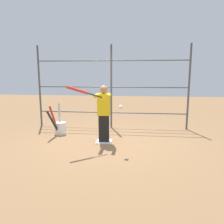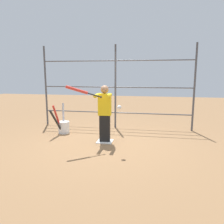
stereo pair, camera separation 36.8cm
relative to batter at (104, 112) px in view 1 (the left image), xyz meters
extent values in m
plane|color=olive|center=(0.00, -0.01, -0.80)|extent=(24.00, 24.00, 0.00)
cube|color=white|center=(0.00, -0.01, -0.79)|extent=(0.40, 0.40, 0.02)
cylinder|color=#4C4C51|center=(-2.44, -1.61, 0.54)|extent=(0.06, 0.06, 2.68)
cylinder|color=#4C4C51|center=(0.00, -1.61, 0.54)|extent=(0.06, 0.06, 2.68)
cylinder|color=#4C4C51|center=(2.44, -1.61, 0.54)|extent=(0.06, 0.06, 2.68)
cylinder|color=#4C4C51|center=(0.00, -1.61, -0.30)|extent=(4.88, 0.04, 0.04)
cylinder|color=#4C4C51|center=(0.00, -1.61, 0.54)|extent=(4.88, 0.04, 0.04)
cylinder|color=#4C4C51|center=(0.00, -1.61, 1.38)|extent=(4.88, 0.04, 0.04)
cube|color=black|center=(0.00, -0.01, -0.44)|extent=(0.27, 0.18, 0.72)
cube|color=yellow|center=(0.00, -0.01, 0.19)|extent=(0.34, 0.21, 0.56)
sphere|color=#9E7051|center=(0.00, -0.01, 0.58)|extent=(0.20, 0.20, 0.20)
cylinder|color=yellow|center=(-0.15, 0.17, 0.44)|extent=(0.09, 0.40, 0.09)
cylinder|color=yellow|center=(0.15, 0.19, 0.44)|extent=(0.09, 0.40, 0.09)
sphere|color=black|center=(0.00, 0.38, 0.42)|extent=(0.05, 0.05, 0.05)
cylinder|color=black|center=(0.14, 0.47, 0.48)|extent=(0.30, 0.20, 0.13)
cylinder|color=red|center=(0.49, 0.67, 0.61)|extent=(0.47, 0.32, 0.22)
sphere|color=white|center=(-0.49, 0.70, 0.24)|extent=(0.10, 0.10, 0.10)
cylinder|color=white|center=(1.41, -0.62, -0.63)|extent=(0.33, 0.33, 0.35)
torus|color=white|center=(1.41, -0.62, -0.45)|extent=(0.34, 0.34, 0.01)
cylinder|color=#B2B2B7|center=(1.48, -0.79, -0.34)|extent=(0.17, 0.30, 0.85)
cylinder|color=black|center=(1.50, -0.33, -0.40)|extent=(0.21, 0.52, 0.76)
cylinder|color=red|center=(1.52, -0.46, -0.35)|extent=(0.23, 0.29, 0.85)
camera|label=1|loc=(-0.85, 5.44, 0.97)|focal=35.00mm
camera|label=2|loc=(-1.21, 5.39, 0.97)|focal=35.00mm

